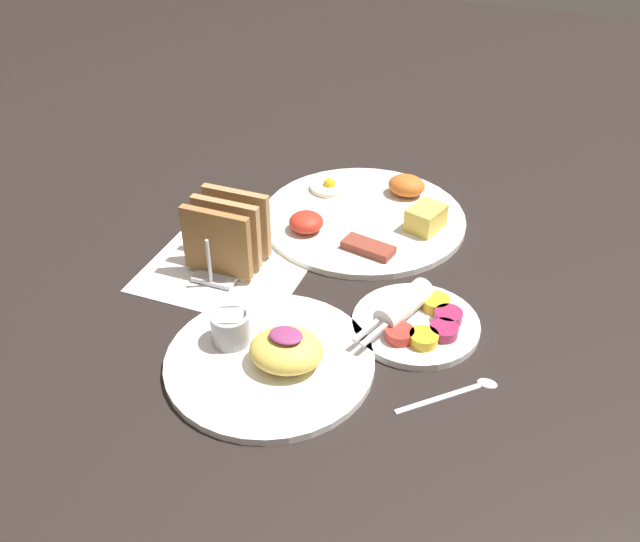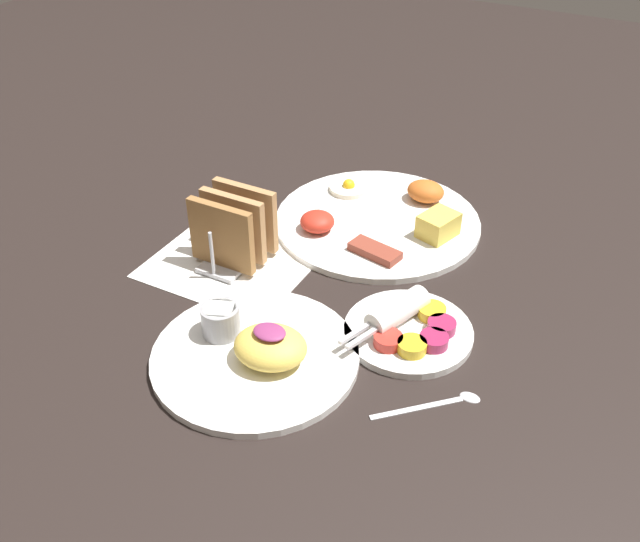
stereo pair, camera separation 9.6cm
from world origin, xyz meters
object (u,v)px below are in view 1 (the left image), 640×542
plate_condiments (416,321)px  plate_foreground (270,355)px  toast_rack (227,235)px  plate_breakfast (367,215)px

plate_condiments → plate_foreground: (-0.14, -0.13, 0.00)m
plate_foreground → toast_rack: bearing=130.1°
plate_breakfast → plate_condiments: size_ratio=1.90×
plate_breakfast → toast_rack: bearing=-128.1°
plate_foreground → toast_rack: (-0.14, 0.17, 0.04)m
plate_breakfast → plate_foreground: 0.35m
toast_rack → plate_condiments: bearing=-7.6°
plate_condiments → plate_foreground: size_ratio=0.66×
plate_foreground → toast_rack: size_ratio=2.17×
plate_condiments → plate_foreground: 0.19m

